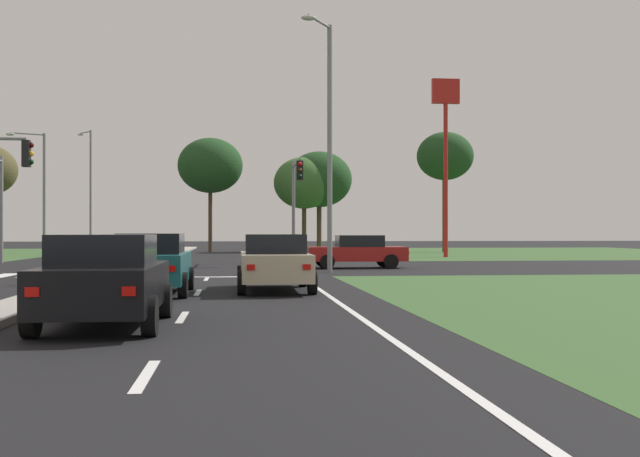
{
  "coord_description": "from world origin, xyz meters",
  "views": [
    {
      "loc": [
        4.51,
        -5.05,
        1.63
      ],
      "look_at": [
        8.96,
        35.88,
        1.81
      ],
      "focal_mm": 43.45,
      "sensor_mm": 36.0,
      "label": 1
    }
  ],
  "objects": [
    {
      "name": "treeline_fifth",
      "position": [
        10.11,
        58.64,
        5.67
      ],
      "size": [
        5.04,
        5.04,
        7.83
      ],
      "color": "#423323",
      "rests_on": "ground"
    },
    {
      "name": "treeline_fourth",
      "position": [
        2.43,
        58.29,
        7.01
      ],
      "size": [
        5.26,
        5.26,
        9.26
      ],
      "color": "#423323",
      "rests_on": "ground"
    },
    {
      "name": "fastfood_pole_sign",
      "position": [
        17.96,
        43.65,
        8.4
      ],
      "size": [
        1.8,
        0.4,
        11.51
      ],
      "color": "red",
      "rests_on": "ground"
    },
    {
      "name": "grass_verge_far_right",
      "position": [
        25.5,
        54.5,
        0.0
      ],
      "size": [
        35.0,
        35.0,
        0.01
      ],
      "primitive_type": "cube",
      "color": "#385B2D",
      "rests_on": "ground"
    },
    {
      "name": "stop_bar_near",
      "position": [
        3.8,
        23.0,
        0.01
      ],
      "size": [
        6.4,
        0.5,
        0.01
      ],
      "primitive_type": "cube",
      "color": "silver",
      "rests_on": "ground"
    },
    {
      "name": "ground_plane",
      "position": [
        0.0,
        30.0,
        0.0
      ],
      "size": [
        200.0,
        200.0,
        0.0
      ],
      "primitive_type": "plane",
      "color": "black"
    },
    {
      "name": "street_lamp_fourth",
      "position": [
        -8.31,
        64.82,
        5.84
      ],
      "size": [
        1.55,
        1.82,
        10.58
      ],
      "color": "gray",
      "rests_on": "ground"
    },
    {
      "name": "street_lamp_second",
      "position": [
        8.12,
        25.25,
        5.47
      ],
      "size": [
        1.39,
        1.92,
        9.85
      ],
      "color": "gray",
      "rests_on": "ground"
    },
    {
      "name": "car_red_near",
      "position": [
        9.93,
        29.39,
        0.76
      ],
      "size": [
        4.47,
        2.04,
        1.48
      ],
      "rotation": [
        0.0,
        0.0,
        1.57
      ],
      "color": "#A31919",
      "rests_on": "ground"
    },
    {
      "name": "lane_dash_fourth",
      "position": [
        3.5,
        21.83,
        0.01
      ],
      "size": [
        0.14,
        2.0,
        0.01
      ],
      "primitive_type": "cube",
      "color": "silver",
      "rests_on": "ground"
    },
    {
      "name": "median_island_near",
      "position": [
        0.0,
        11.0,
        0.07
      ],
      "size": [
        1.2,
        22.0,
        0.14
      ],
      "primitive_type": "cube",
      "color": "gray",
      "rests_on": "ground"
    },
    {
      "name": "median_island_far",
      "position": [
        0.0,
        55.0,
        0.07
      ],
      "size": [
        1.2,
        36.0,
        0.14
      ],
      "primitive_type": "cube",
      "color": "#ADA89E",
      "rests_on": "ground"
    },
    {
      "name": "car_teal_fifth",
      "position": [
        2.32,
        15.48,
        0.81
      ],
      "size": [
        2.01,
        4.43,
        1.59
      ],
      "color": "#19565B",
      "rests_on": "ground"
    },
    {
      "name": "lane_dash_near",
      "position": [
        3.5,
        3.83,
        0.01
      ],
      "size": [
        0.14,
        2.0,
        0.01
      ],
      "primitive_type": "cube",
      "color": "silver",
      "rests_on": "ground"
    },
    {
      "name": "edge_line_right",
      "position": [
        6.85,
        12.0,
        0.01
      ],
      "size": [
        0.14,
        24.0,
        0.01
      ],
      "primitive_type": "cube",
      "color": "silver",
      "rests_on": "ground"
    },
    {
      "name": "street_lamp_third",
      "position": [
        -8.42,
        48.05,
        4.65
      ],
      "size": [
        2.31,
        1.19,
        8.2
      ],
      "color": "gray",
      "rests_on": "ground"
    },
    {
      "name": "lane_dash_second",
      "position": [
        3.5,
        9.83,
        0.01
      ],
      "size": [
        0.14,
        2.0,
        0.01
      ],
      "primitive_type": "cube",
      "color": "silver",
      "rests_on": "ground"
    },
    {
      "name": "traffic_signal_far_right",
      "position": [
        7.6,
        34.98,
        3.72
      ],
      "size": [
        0.32,
        4.45,
        5.4
      ],
      "color": "gray",
      "rests_on": "ground"
    },
    {
      "name": "crosswalk_bar_third",
      "position": [
        -4.1,
        24.8,
        0.01
      ],
      "size": [
        0.7,
        2.8,
        0.01
      ],
      "primitive_type": "cube",
      "color": "silver",
      "rests_on": "ground"
    },
    {
      "name": "car_beige_sixth",
      "position": [
        5.57,
        16.33,
        0.8
      ],
      "size": [
        2.04,
        4.58,
        1.56
      ],
      "color": "#BCAD8E",
      "rests_on": "ground"
    },
    {
      "name": "treeline_seventh",
      "position": [
        21.19,
        55.48,
        7.65
      ],
      "size": [
        4.54,
        4.54,
        9.65
      ],
      "color": "#423323",
      "rests_on": "ground"
    },
    {
      "name": "crosswalk_bar_fourth",
      "position": [
        -2.95,
        24.8,
        0.01
      ],
      "size": [
        0.7,
        2.8,
        0.01
      ],
      "primitive_type": "cube",
      "color": "silver",
      "rests_on": "ground"
    },
    {
      "name": "car_navy_second",
      "position": [
        -2.18,
        39.46,
        0.77
      ],
      "size": [
        2.03,
        4.42,
        1.49
      ],
      "rotation": [
        0.0,
        0.0,
        3.14
      ],
      "color": "#161E47",
      "rests_on": "ground"
    },
    {
      "name": "car_blue_third",
      "position": [
        -0.56,
        29.74,
        0.76
      ],
      "size": [
        4.59,
        2.04,
        1.48
      ],
      "rotation": [
        0.0,
        0.0,
        -1.57
      ],
      "color": "navy",
      "rests_on": "ground"
    },
    {
      "name": "lane_dash_third",
      "position": [
        3.5,
        15.83,
        0.01
      ],
      "size": [
        0.14,
        2.0,
        0.01
      ],
      "primitive_type": "cube",
      "color": "silver",
      "rests_on": "ground"
    },
    {
      "name": "crosswalk_bar_fifth",
      "position": [
        -1.8,
        24.8,
        0.01
      ],
      "size": [
        0.7,
        2.8,
        0.01
      ],
      "primitive_type": "cube",
      "color": "silver",
      "rests_on": "ground"
    },
    {
      "name": "car_black_fourth",
      "position": [
        2.29,
        8.47,
        0.81
      ],
      "size": [
        2.01,
        4.22,
        1.58
      ],
      "color": "black",
      "rests_on": "ground"
    },
    {
      "name": "treeline_sixth",
      "position": [
        11.42,
        59.2,
        6.0
      ],
      "size": [
        5.49,
        5.49,
        8.35
      ],
      "color": "#423323",
      "rests_on": "ground"
    }
  ]
}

